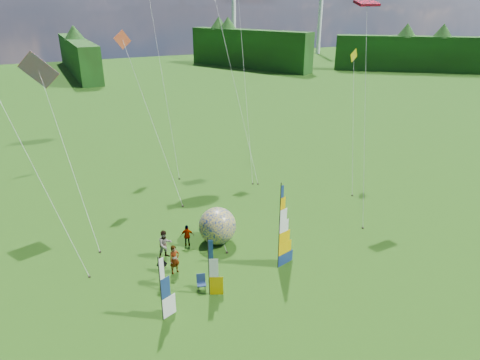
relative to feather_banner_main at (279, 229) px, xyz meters
name	(u,v)px	position (x,y,z in m)	size (l,w,h in m)	color
ground	(288,295)	(-0.79, -2.47, -2.69)	(220.00, 220.00, 0.00)	#2D4811
treeline_ring	(292,231)	(-0.79, -2.47, 1.31)	(210.00, 210.00, 8.00)	#1B5918
turbine_left	(321,0)	(69.21, 92.53, 12.31)	(8.00, 1.20, 30.00)	silver
turbine_right	(234,0)	(44.21, 99.53, 12.31)	(8.00, 1.20, 30.00)	silver
feather_banner_main	(279,229)	(0.00, 0.00, 0.00)	(1.45, 0.10, 5.38)	navy
side_banner_left	(209,268)	(-4.68, -0.57, -0.96)	(0.96, 0.10, 3.46)	#DEA700
side_banner_far	(161,291)	(-7.55, -1.40, -0.90)	(1.05, 0.10, 3.58)	white
bol_inflatable	(217,226)	(-2.08, 4.32, -1.46)	(2.47, 2.47, 2.47)	navy
spectator_a	(175,259)	(-5.71, 2.25, -1.79)	(0.66, 0.43, 1.81)	#66594C
spectator_b	(165,244)	(-5.73, 4.07, -1.75)	(0.92, 0.45, 1.88)	#66594C
spectator_c	(163,273)	(-6.69, 1.40, -1.90)	(1.02, 0.38, 1.58)	#66594C
spectator_d	(187,236)	(-4.03, 4.79, -1.94)	(0.88, 0.36, 1.50)	#66594C
camp_chair	(201,283)	(-4.92, 0.00, -2.23)	(0.53, 0.53, 0.92)	#122342
kite_whale	(227,39)	(4.56, 17.17, 9.09)	(4.45, 14.62, 23.56)	black
kite_rainbow_delta	(66,142)	(-10.12, 10.42, 3.68)	(6.01, 12.39, 12.74)	#FF3C02
kite_parafoil	(366,102)	(9.47, 4.32, 5.62)	(7.02, 9.48, 16.63)	red
small_kite_red	(152,116)	(-3.48, 13.50, 4.00)	(4.66, 8.73, 13.38)	#F05334
small_kite_orange	(244,68)	(5.74, 16.03, 6.69)	(4.79, 10.57, 18.76)	#F15D00
small_kite_yellow	(354,118)	(12.45, 8.85, 3.07)	(5.36, 7.43, 11.53)	#D5BD09
small_kite_pink	(28,150)	(-12.29, 6.84, 4.57)	(6.41, 8.27, 14.51)	#E85AB5
small_kite_green	(161,62)	(-0.55, 20.46, 7.09)	(3.11, 11.63, 19.57)	green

